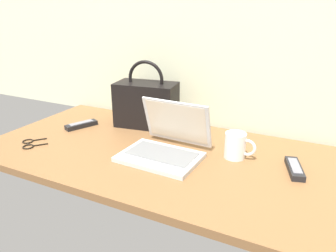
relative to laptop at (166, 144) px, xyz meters
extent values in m
cube|color=brown|center=(0.01, 0.02, -0.06)|extent=(1.60, 0.76, 0.03)
cube|color=silver|center=(0.00, -0.05, -0.04)|extent=(0.32, 0.23, 0.02)
cube|color=slate|center=(0.00, -0.03, -0.03)|extent=(0.28, 0.15, 0.00)
cube|color=silver|center=(0.00, 0.09, 0.07)|extent=(0.30, 0.08, 0.19)
cube|color=beige|center=(0.00, 0.08, 0.07)|extent=(0.27, 0.06, 0.17)
cylinder|color=white|center=(0.26, 0.10, 0.01)|extent=(0.08, 0.08, 0.10)
torus|color=white|center=(0.31, 0.10, 0.01)|extent=(0.07, 0.01, 0.07)
cylinder|color=brown|center=(0.26, 0.10, 0.05)|extent=(0.07, 0.07, 0.00)
cube|color=black|center=(-0.52, 0.09, -0.03)|extent=(0.11, 0.16, 0.02)
cube|color=slate|center=(-0.52, 0.09, -0.02)|extent=(0.08, 0.12, 0.00)
cube|color=black|center=(0.49, 0.08, -0.03)|extent=(0.09, 0.17, 0.02)
cube|color=slate|center=(0.49, 0.08, -0.02)|extent=(0.06, 0.12, 0.00)
torus|color=black|center=(-0.61, -0.16, -0.04)|extent=(0.07, 0.07, 0.01)
torus|color=black|center=(-0.56, -0.20, -0.04)|extent=(0.07, 0.07, 0.01)
cube|color=black|center=(-0.59, -0.18, -0.04)|extent=(0.02, 0.02, 0.00)
cube|color=black|center=(-0.58, -0.12, -0.04)|extent=(0.04, 0.05, 0.00)
cube|color=black|center=(-0.53, -0.16, -0.04)|extent=(0.04, 0.05, 0.00)
cube|color=black|center=(-0.24, 0.26, 0.06)|extent=(0.32, 0.20, 0.22)
torus|color=black|center=(-0.24, 0.26, 0.19)|extent=(0.18, 0.04, 0.18)
camera|label=1|loc=(0.52, -1.04, 0.52)|focal=33.60mm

